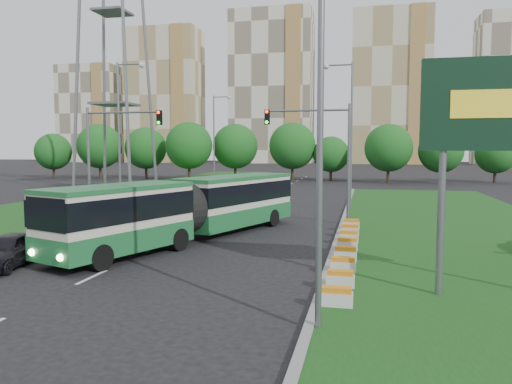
% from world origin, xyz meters
% --- Properties ---
extents(ground, '(360.00, 360.00, 0.00)m').
position_xyz_m(ground, '(0.00, 0.00, 0.00)').
color(ground, black).
rests_on(ground, ground).
extents(grass_median, '(14.00, 60.00, 0.15)m').
position_xyz_m(grass_median, '(13.00, 8.00, 0.07)').
color(grass_median, '#144915').
rests_on(grass_median, ground).
extents(median_kerb, '(0.30, 60.00, 0.18)m').
position_xyz_m(median_kerb, '(6.05, 8.00, 0.09)').
color(median_kerb, gray).
rests_on(median_kerb, ground).
extents(left_verge, '(12.00, 110.00, 0.10)m').
position_xyz_m(left_verge, '(-18.00, 25.00, 0.05)').
color(left_verge, '#144915').
rests_on(left_verge, ground).
extents(lane_markings, '(0.20, 100.00, 0.01)m').
position_xyz_m(lane_markings, '(-3.00, 20.00, 0.00)').
color(lane_markings, silver).
rests_on(lane_markings, ground).
extents(flower_planters, '(1.10, 15.90, 0.60)m').
position_xyz_m(flower_planters, '(6.70, -0.30, 0.45)').
color(flower_planters, silver).
rests_on(flower_planters, grass_median).
extents(traffic_mast_median, '(5.76, 0.32, 8.00)m').
position_xyz_m(traffic_mast_median, '(4.78, 10.00, 5.35)').
color(traffic_mast_median, slate).
rests_on(traffic_mast_median, ground).
extents(traffic_mast_left, '(5.76, 0.32, 8.00)m').
position_xyz_m(traffic_mast_left, '(-10.38, 9.00, 5.35)').
color(traffic_mast_left, slate).
rests_on(traffic_mast_left, ground).
extents(street_lamps, '(36.00, 60.00, 12.00)m').
position_xyz_m(street_lamps, '(-3.00, 10.00, 6.00)').
color(street_lamps, slate).
rests_on(street_lamps, ground).
extents(tree_line, '(120.00, 8.00, 9.00)m').
position_xyz_m(tree_line, '(10.00, 55.00, 4.50)').
color(tree_line, '#154F18').
rests_on(tree_line, ground).
extents(apartment_tower_west, '(26.00, 15.00, 48.00)m').
position_xyz_m(apartment_tower_west, '(-65.00, 150.00, 24.00)').
color(apartment_tower_west, beige).
rests_on(apartment_tower_west, ground).
extents(apartment_tower_cwest, '(28.00, 15.00, 52.00)m').
position_xyz_m(apartment_tower_cwest, '(-25.00, 150.00, 26.00)').
color(apartment_tower_cwest, beige).
rests_on(apartment_tower_cwest, ground).
extents(apartment_tower_ceast, '(25.00, 15.00, 50.00)m').
position_xyz_m(apartment_tower_ceast, '(15.00, 150.00, 25.00)').
color(apartment_tower_ceast, beige).
rests_on(apartment_tower_ceast, ground).
extents(midrise_west, '(22.00, 14.00, 36.00)m').
position_xyz_m(midrise_west, '(-95.00, 150.00, 18.00)').
color(midrise_west, beige).
rests_on(midrise_west, ground).
extents(articulated_bus, '(2.79, 17.91, 2.95)m').
position_xyz_m(articulated_bus, '(-2.14, 2.38, 1.80)').
color(articulated_bus, beige).
rests_on(articulated_bus, ground).
extents(car_left_near, '(2.42, 4.54, 1.47)m').
position_xyz_m(car_left_near, '(-7.44, -5.22, 0.73)').
color(car_left_near, black).
rests_on(car_left_near, ground).
extents(car_left_far, '(2.09, 4.36, 1.38)m').
position_xyz_m(car_left_far, '(-7.25, 11.87, 0.69)').
color(car_left_far, black).
rests_on(car_left_far, ground).
extents(pedestrian, '(0.64, 0.78, 1.82)m').
position_xyz_m(pedestrian, '(-5.06, -3.94, 0.91)').
color(pedestrian, gray).
rests_on(pedestrian, ground).
extents(shopping_trolley, '(0.33, 0.35, 0.56)m').
position_xyz_m(shopping_trolley, '(-3.74, -4.51, 0.28)').
color(shopping_trolley, orange).
rests_on(shopping_trolley, ground).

